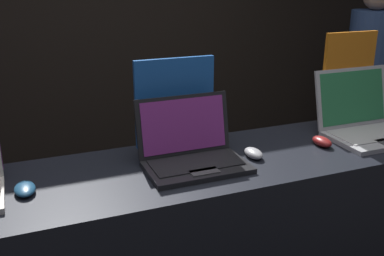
% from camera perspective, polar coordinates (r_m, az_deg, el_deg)
% --- Properties ---
extents(wall_back, '(8.00, 0.05, 2.80)m').
position_cam_1_polar(wall_back, '(3.40, -12.07, 13.82)').
color(wall_back, black).
rests_on(wall_back, ground_plane).
extents(mouse_front, '(0.07, 0.12, 0.03)m').
position_cam_1_polar(mouse_front, '(1.64, -20.46, -7.24)').
color(mouse_front, navy).
rests_on(mouse_front, display_counter).
extents(laptop_middle, '(0.39, 0.29, 0.25)m').
position_cam_1_polar(laptop_middle, '(1.74, -0.11, -2.83)').
color(laptop_middle, black).
rests_on(laptop_middle, display_counter).
extents(mouse_middle, '(0.06, 0.11, 0.04)m').
position_cam_1_polar(mouse_middle, '(1.83, 7.81, -3.19)').
color(mouse_middle, '#B2B2B7').
rests_on(mouse_middle, display_counter).
extents(promo_stand_middle, '(0.34, 0.07, 0.39)m').
position_cam_1_polar(promo_stand_middle, '(1.86, -2.22, 2.68)').
color(promo_stand_middle, black).
rests_on(promo_stand_middle, display_counter).
extents(laptop_back, '(0.40, 0.35, 0.29)m').
position_cam_1_polar(laptop_back, '(2.20, 21.17, 0.83)').
color(laptop_back, '#B7B7BC').
rests_on(laptop_back, display_counter).
extents(mouse_back, '(0.06, 0.11, 0.04)m').
position_cam_1_polar(mouse_back, '(2.02, 16.18, -1.65)').
color(mouse_back, maroon).
rests_on(mouse_back, display_counter).
extents(promo_stand_back, '(0.28, 0.07, 0.45)m').
position_cam_1_polar(promo_stand_back, '(2.27, 19.08, 5.53)').
color(promo_stand_back, black).
rests_on(promo_stand_back, display_counter).
extents(person_bystander, '(0.31, 0.31, 1.65)m').
position_cam_1_polar(person_bystander, '(3.41, 21.12, 3.74)').
color(person_bystander, '#282833').
rests_on(person_bystander, ground_plane).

